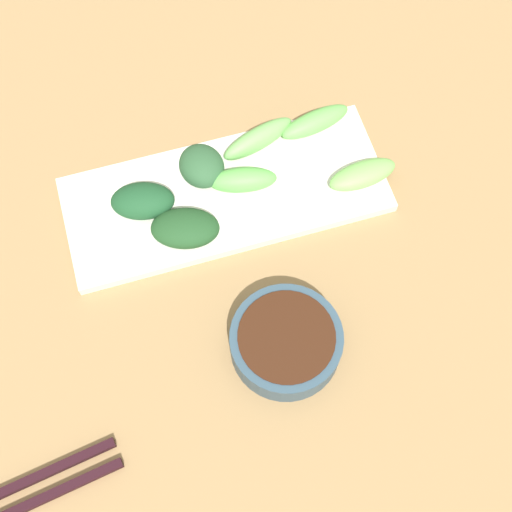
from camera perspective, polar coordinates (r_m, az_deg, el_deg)
The scene contains 10 objects.
tabletop at distance 0.72m, azimuth -1.02°, elevation -0.11°, with size 2.10×2.10×0.02m, color #97754B.
sauce_bowl at distance 0.66m, azimuth 2.45°, elevation -6.92°, with size 0.11×0.11×0.03m.
serving_plate at distance 0.74m, azimuth -2.18°, elevation 5.05°, with size 0.13×0.33×0.01m, color silver.
broccoli_stalk_0 at distance 0.77m, azimuth 4.81°, elevation 10.77°, with size 0.02×0.08×0.02m, color #66B553.
broccoli_leafy_1 at distance 0.72m, azimuth -9.16°, elevation 4.42°, with size 0.04×0.06×0.03m, color #1B4928.
broccoli_stalk_2 at distance 0.73m, azimuth -1.09°, elevation 6.17°, with size 0.03×0.07×0.02m, color #61B850.
broccoli_leafy_3 at distance 0.70m, azimuth -5.75°, elevation 2.25°, with size 0.04×0.07×0.03m, color #1F4722.
broccoli_stalk_4 at distance 0.75m, azimuth 0.16°, elevation 9.47°, with size 0.02×0.08×0.03m, color #70B45B.
broccoli_leafy_5 at distance 0.73m, azimuth -4.42°, elevation 7.27°, with size 0.05×0.05×0.03m, color #2C5532.
broccoli_stalk_6 at distance 0.74m, azimuth 8.61°, elevation 6.54°, with size 0.03×0.07×0.02m, color #79BB5A.
Camera 1 is at (-0.29, 0.07, 0.67)m, focal length 49.44 mm.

